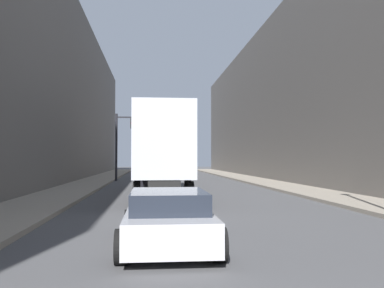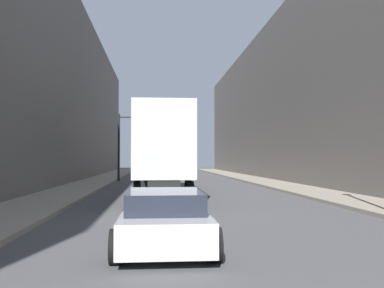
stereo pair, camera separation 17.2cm
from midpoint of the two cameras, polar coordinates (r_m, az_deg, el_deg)
The scene contains 7 objects.
sidewalk_right at distance 33.12m, azimuth 9.70°, elevation -5.10°, with size 2.88×80.00×0.15m.
sidewalk_left at distance 32.30m, azimuth -13.77°, elevation -5.15°, with size 2.88×80.00×0.15m.
building_right at distance 34.89m, azimuth 16.73°, elevation 6.68°, with size 6.00×80.00×14.19m.
building_left at distance 33.65m, azimuth -21.23°, elevation 7.74°, with size 6.00×80.00×14.99m.
semi_truck at distance 22.76m, azimuth -4.45°, elevation -0.86°, with size 2.44×14.16×4.16m.
sedan_car at distance 9.35m, azimuth -3.76°, elevation -9.96°, with size 2.01×4.23×1.22m.
traffic_signal_gantry at distance 36.99m, azimuth -7.89°, elevation 1.46°, with size 5.43×0.35×5.75m.
Camera 1 is at (-2.10, -1.91, 1.90)m, focal length 40.00 mm.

